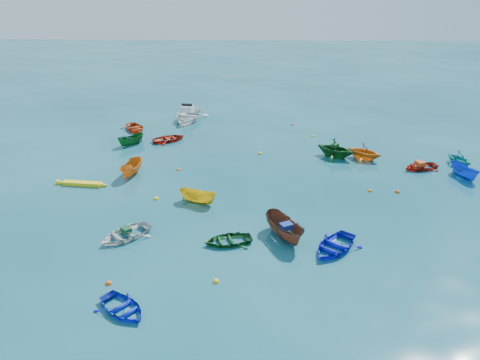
{
  "coord_description": "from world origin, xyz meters",
  "views": [
    {
      "loc": [
        0.88,
        -25.81,
        14.4
      ],
      "look_at": [
        0.0,
        5.0,
        0.4
      ],
      "focal_mm": 35.0,
      "sensor_mm": 36.0,
      "label": 1
    }
  ],
  "objects_px": {
    "dinghy_white_near": "(125,237)",
    "motorboat_white": "(188,120)",
    "dinghy_blue_sw": "(123,311)",
    "dinghy_blue_se": "(334,249)",
    "kayak_yellow": "(83,185)"
  },
  "relations": [
    {
      "from": "dinghy_blue_sw",
      "to": "kayak_yellow",
      "type": "height_order",
      "value": "dinghy_blue_sw"
    },
    {
      "from": "dinghy_white_near",
      "to": "motorboat_white",
      "type": "bearing_deg",
      "value": 131.96
    },
    {
      "from": "dinghy_white_near",
      "to": "motorboat_white",
      "type": "height_order",
      "value": "motorboat_white"
    },
    {
      "from": "dinghy_blue_sw",
      "to": "kayak_yellow",
      "type": "relative_size",
      "value": 0.77
    },
    {
      "from": "dinghy_blue_sw",
      "to": "dinghy_blue_se",
      "type": "relative_size",
      "value": 0.82
    },
    {
      "from": "dinghy_white_near",
      "to": "motorboat_white",
      "type": "relative_size",
      "value": 0.61
    },
    {
      "from": "dinghy_white_near",
      "to": "dinghy_blue_se",
      "type": "distance_m",
      "value": 12.07
    },
    {
      "from": "dinghy_blue_se",
      "to": "motorboat_white",
      "type": "relative_size",
      "value": 0.66
    },
    {
      "from": "motorboat_white",
      "to": "kayak_yellow",
      "type": "bearing_deg",
      "value": -99.28
    },
    {
      "from": "dinghy_blue_sw",
      "to": "dinghy_white_near",
      "type": "relative_size",
      "value": 0.89
    },
    {
      "from": "dinghy_white_near",
      "to": "dinghy_blue_se",
      "type": "height_order",
      "value": "dinghy_blue_se"
    },
    {
      "from": "dinghy_white_near",
      "to": "motorboat_white",
      "type": "xyz_separation_m",
      "value": [
        0.63,
        23.26,
        0.0
      ]
    },
    {
      "from": "dinghy_blue_sw",
      "to": "dinghy_blue_se",
      "type": "bearing_deg",
      "value": -21.68
    },
    {
      "from": "dinghy_blue_se",
      "to": "dinghy_blue_sw",
      "type": "bearing_deg",
      "value": -114.64
    },
    {
      "from": "motorboat_white",
      "to": "dinghy_blue_sw",
      "type": "bearing_deg",
      "value": -78.6
    }
  ]
}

